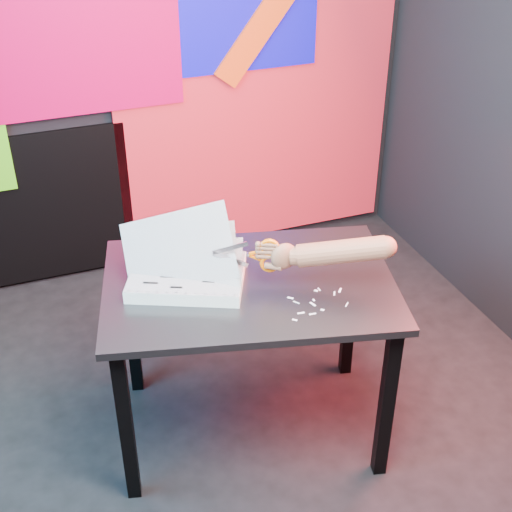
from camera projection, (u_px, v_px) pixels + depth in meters
name	position (u px, v px, depth m)	size (l,w,h in m)	color
room	(230.00, 137.00, 2.31)	(3.01, 3.01, 2.71)	black
backdrop	(152.00, 103.00, 3.70)	(2.88, 0.05, 2.08)	red
work_table	(249.00, 303.00, 2.73)	(1.23, 0.96, 0.75)	black
printout_stack	(187.00, 275.00, 2.65)	(0.51, 0.45, 0.31)	white
scissors	(265.00, 255.00, 2.57)	(0.23, 0.12, 0.14)	silver
hand_forearm	(332.00, 252.00, 2.53)	(0.45, 0.25, 0.15)	brown
paper_clippings	(314.00, 303.00, 2.56)	(0.25, 0.16, 0.00)	silver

